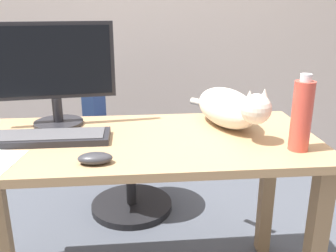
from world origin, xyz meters
name	(u,v)px	position (x,y,z in m)	size (l,w,h in m)	color
desk	(135,167)	(0.00, 0.00, 0.60)	(1.37, 0.61, 0.71)	tan
office_chair	(120,148)	(-0.08, 0.71, 0.40)	(0.48, 0.48, 0.92)	black
monitor	(53,71)	(-0.31, 0.19, 0.94)	(0.48, 0.20, 0.41)	#232328
keyboard	(48,137)	(-0.31, 0.01, 0.72)	(0.44, 0.15, 0.03)	#232328
cat	(228,107)	(0.38, 0.11, 0.79)	(0.27, 0.60, 0.20)	silver
computer_mouse	(94,158)	(-0.13, -0.21, 0.73)	(0.11, 0.06, 0.04)	#333338
water_bottle	(300,115)	(0.56, -0.16, 0.84)	(0.07, 0.07, 0.26)	#D84C3D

